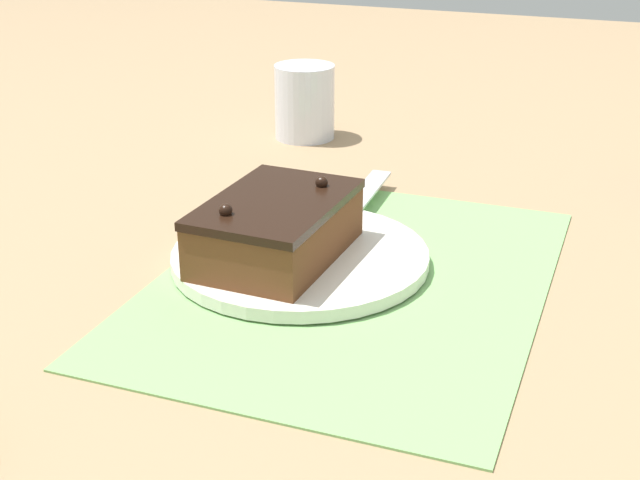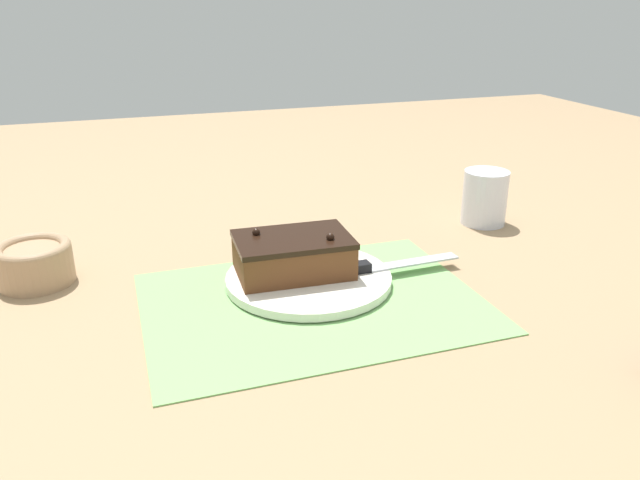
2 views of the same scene
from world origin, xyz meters
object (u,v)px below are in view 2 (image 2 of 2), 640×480
at_px(chocolate_cake, 293,254).
at_px(serving_knife, 370,267).
at_px(small_bowl, 34,262).
at_px(drinking_glass, 485,197).
at_px(cake_plate, 309,278).

relative_size(chocolate_cake, serving_knife, 0.79).
bearing_deg(small_bowl, serving_knife, 162.30).
relative_size(serving_knife, drinking_glass, 2.19).
bearing_deg(small_bowl, drinking_glass, -179.19).
bearing_deg(chocolate_cake, serving_knife, 165.02).
bearing_deg(cake_plate, chocolate_cake, -41.19).
bearing_deg(cake_plate, small_bowl, -19.85).
relative_size(cake_plate, chocolate_cake, 1.42).
distance_m(chocolate_cake, serving_knife, 0.12).
distance_m(chocolate_cake, drinking_glass, 0.43).
distance_m(chocolate_cake, small_bowl, 0.38).
relative_size(chocolate_cake, drinking_glass, 1.72).
height_order(cake_plate, small_bowl, small_bowl).
xyz_separation_m(cake_plate, drinking_glass, (-0.39, -0.15, 0.04)).
distance_m(serving_knife, drinking_glass, 0.34).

